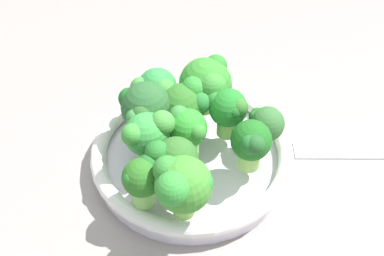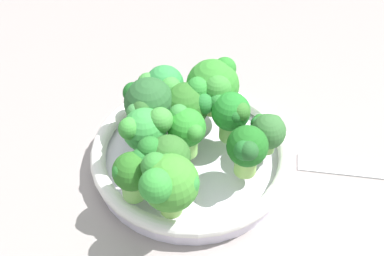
% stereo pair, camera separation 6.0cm
% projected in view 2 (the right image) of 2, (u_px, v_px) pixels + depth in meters
% --- Properties ---
extents(ground_plane, '(1.30, 1.30, 0.03)m').
position_uv_depth(ground_plane, '(159.00, 185.00, 0.64)').
color(ground_plane, gray).
extents(bowl, '(0.24, 0.24, 0.03)m').
position_uv_depth(bowl, '(192.00, 155.00, 0.63)').
color(bowl, white).
rests_on(bowl, ground_plane).
extents(broccoli_floret_0, '(0.06, 0.05, 0.07)m').
position_uv_depth(broccoli_floret_0, '(146.00, 129.00, 0.58)').
color(broccoli_floret_0, '#8AC168').
rests_on(broccoli_floret_0, bowl).
extents(broccoli_floret_1, '(0.05, 0.05, 0.07)m').
position_uv_depth(broccoli_floret_1, '(166.00, 158.00, 0.56)').
color(broccoli_floret_1, '#85B350').
rests_on(broccoli_floret_1, bowl).
extents(broccoli_floret_2, '(0.05, 0.05, 0.06)m').
position_uv_depth(broccoli_floret_2, '(247.00, 149.00, 0.57)').
color(broccoli_floret_2, '#9DCF62').
rests_on(broccoli_floret_2, bowl).
extents(broccoli_floret_3, '(0.05, 0.05, 0.06)m').
position_uv_depth(broccoli_floret_3, '(231.00, 113.00, 0.61)').
color(broccoli_floret_3, '#78B254').
rests_on(broccoli_floret_3, bowl).
extents(broccoli_floret_4, '(0.06, 0.06, 0.08)m').
position_uv_depth(broccoli_floret_4, '(148.00, 103.00, 0.61)').
color(broccoli_floret_4, '#7DC15F').
rests_on(broccoli_floret_4, bowl).
extents(broccoli_floret_5, '(0.06, 0.07, 0.07)m').
position_uv_depth(broccoli_floret_5, '(213.00, 86.00, 0.63)').
color(broccoli_floret_5, '#8EC559').
rests_on(broccoli_floret_5, bowl).
extents(broccoli_floret_6, '(0.06, 0.06, 0.06)m').
position_uv_depth(broccoli_floret_6, '(187.00, 105.00, 0.62)').
color(broccoli_floret_6, '#83B955').
rests_on(broccoli_floret_6, bowl).
extents(broccoli_floret_7, '(0.06, 0.05, 0.07)m').
position_uv_depth(broccoli_floret_7, '(162.00, 86.00, 0.64)').
color(broccoli_floret_7, '#87B950').
rests_on(broccoli_floret_7, bowl).
extents(broccoli_floret_8, '(0.04, 0.05, 0.06)m').
position_uv_depth(broccoli_floret_8, '(133.00, 172.00, 0.55)').
color(broccoli_floret_8, '#7CBF59').
rests_on(broccoli_floret_8, bowl).
extents(broccoli_floret_9, '(0.04, 0.04, 0.05)m').
position_uv_depth(broccoli_floret_9, '(267.00, 131.00, 0.60)').
color(broccoli_floret_9, '#89C060').
rests_on(broccoli_floret_9, bowl).
extents(broccoli_floret_10, '(0.06, 0.07, 0.08)m').
position_uv_depth(broccoli_floret_10, '(168.00, 183.00, 0.52)').
color(broccoli_floret_10, '#8BC959').
rests_on(broccoli_floret_10, bowl).
extents(broccoli_floret_11, '(0.05, 0.04, 0.06)m').
position_uv_depth(broccoli_floret_11, '(186.00, 128.00, 0.59)').
color(broccoli_floret_11, '#93D867').
rests_on(broccoli_floret_11, bowl).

